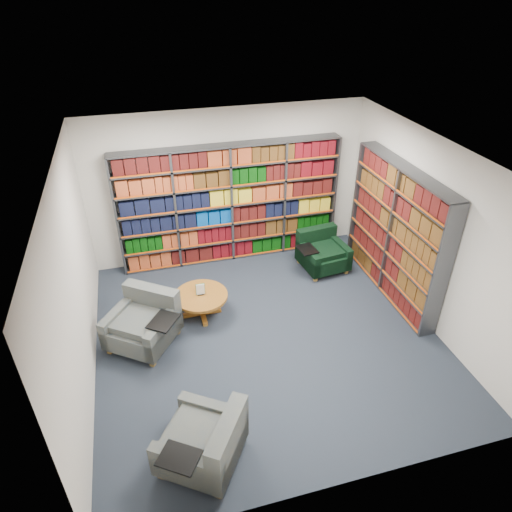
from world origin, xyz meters
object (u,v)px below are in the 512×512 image
object	(u,v)px
chair_teal_left	(145,323)
chair_teal_front	(208,444)
chair_green_right	(321,253)
coffee_table	(201,299)

from	to	relation	value
chair_teal_left	chair_teal_front	size ratio (longest dim) A/B	1.05
chair_teal_left	chair_green_right	xyz separation A→B (m)	(3.26, 1.17, -0.03)
chair_teal_left	chair_teal_front	xyz separation A→B (m)	(0.52, -2.23, -0.01)
chair_teal_left	coffee_table	bearing A→B (deg)	21.63
chair_teal_left	coffee_table	size ratio (longest dim) A/B	1.43
chair_teal_left	coffee_table	world-z (taller)	chair_teal_left
chair_green_right	chair_teal_front	distance (m)	4.36
chair_green_right	coffee_table	world-z (taller)	chair_green_right
coffee_table	chair_teal_left	bearing A→B (deg)	-158.37
chair_green_right	chair_teal_front	bearing A→B (deg)	-128.82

